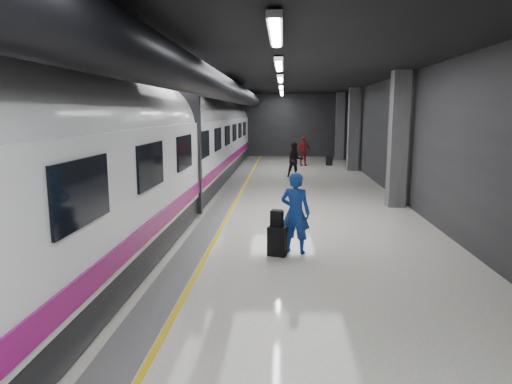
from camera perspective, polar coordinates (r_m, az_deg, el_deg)
name	(u,v)px	position (r m, az deg, el deg)	size (l,w,h in m)	color
ground	(258,218)	(13.87, 0.30, -3.21)	(40.00, 40.00, 0.00)	white
platform_hall	(251,100)	(14.49, -0.63, 11.44)	(10.02, 40.02, 4.51)	black
train	(151,149)	(14.11, -13.04, 5.27)	(3.05, 38.00, 4.05)	black
traveler_main	(295,213)	(10.28, 4.94, -2.60)	(0.67, 0.44, 1.85)	#174BAE
suitcase_main	(277,241)	(10.17, 2.67, -6.17)	(0.40, 0.25, 0.66)	black
shoulder_bag	(277,219)	(10.06, 2.63, -3.35)	(0.27, 0.14, 0.36)	black
traveler_far_a	(295,160)	(22.52, 4.89, 4.00)	(0.83, 0.65, 1.71)	black
traveler_far_b	(303,151)	(27.64, 5.91, 5.09)	(1.02, 0.42, 1.74)	maroon
suitcase_far	(329,161)	(28.04, 9.13, 3.84)	(0.36, 0.23, 0.53)	black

